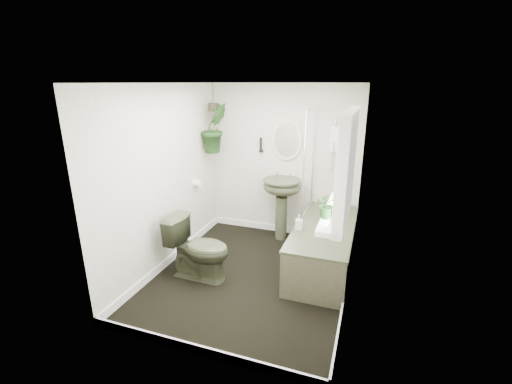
% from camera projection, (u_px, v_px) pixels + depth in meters
% --- Properties ---
extents(floor, '(2.30, 2.80, 0.02)m').
position_uv_depth(floor, '(252.00, 276.00, 4.29)').
color(floor, black).
rests_on(floor, ground).
extents(ceiling, '(2.30, 2.80, 0.02)m').
position_uv_depth(ceiling, '(251.00, 82.00, 3.58)').
color(ceiling, white).
rests_on(ceiling, ground).
extents(wall_back, '(2.30, 0.02, 2.30)m').
position_uv_depth(wall_back, '(283.00, 162.00, 5.20)').
color(wall_back, silver).
rests_on(wall_back, ground).
extents(wall_front, '(2.30, 0.02, 2.30)m').
position_uv_depth(wall_front, '(190.00, 238.00, 2.67)').
color(wall_front, silver).
rests_on(wall_front, ground).
extents(wall_left, '(0.02, 2.80, 2.30)m').
position_uv_depth(wall_left, '(165.00, 179.00, 4.30)').
color(wall_left, silver).
rests_on(wall_left, ground).
extents(wall_right, '(0.02, 2.80, 2.30)m').
position_uv_depth(wall_right, '(356.00, 198.00, 3.57)').
color(wall_right, silver).
rests_on(wall_right, ground).
extents(skirting, '(2.30, 2.80, 0.10)m').
position_uv_depth(skirting, '(252.00, 271.00, 4.27)').
color(skirting, white).
rests_on(skirting, floor).
extents(bathtub, '(0.72, 1.72, 0.58)m').
position_uv_depth(bathtub, '(324.00, 247.00, 4.40)').
color(bathtub, '#373C27').
rests_on(bathtub, floor).
extents(bath_screen, '(0.04, 0.72, 1.40)m').
position_uv_depth(bath_screen, '(309.00, 161.00, 4.64)').
color(bath_screen, silver).
rests_on(bath_screen, bathtub).
extents(shower_box, '(0.20, 0.10, 0.35)m').
position_uv_depth(shower_box, '(338.00, 139.00, 4.77)').
color(shower_box, white).
rests_on(shower_box, wall_back).
extents(oval_mirror, '(0.46, 0.03, 0.62)m').
position_uv_depth(oval_mirror, '(287.00, 139.00, 5.04)').
color(oval_mirror, beige).
rests_on(oval_mirror, wall_back).
extents(wall_sconce, '(0.04, 0.04, 0.22)m').
position_uv_depth(wall_sconce, '(261.00, 145.00, 5.19)').
color(wall_sconce, black).
rests_on(wall_sconce, wall_back).
extents(toilet_roll_holder, '(0.11, 0.11, 0.11)m').
position_uv_depth(toilet_roll_holder, '(197.00, 183.00, 4.99)').
color(toilet_roll_holder, white).
rests_on(toilet_roll_holder, wall_left).
extents(window_recess, '(0.08, 1.00, 0.90)m').
position_uv_depth(window_recess, '(347.00, 166.00, 2.81)').
color(window_recess, white).
rests_on(window_recess, wall_right).
extents(window_sill, '(0.18, 1.00, 0.04)m').
position_uv_depth(window_sill, '(335.00, 212.00, 2.96)').
color(window_sill, white).
rests_on(window_sill, wall_right).
extents(window_blinds, '(0.01, 0.86, 0.76)m').
position_uv_depth(window_blinds, '(342.00, 166.00, 2.83)').
color(window_blinds, white).
rests_on(window_blinds, wall_right).
extents(toilet, '(0.77, 0.45, 0.78)m').
position_uv_depth(toilet, '(199.00, 248.00, 4.14)').
color(toilet, '#373C27').
rests_on(toilet, floor).
extents(pedestal_sink, '(0.58, 0.50, 0.95)m').
position_uv_depth(pedestal_sink, '(281.00, 209.00, 5.16)').
color(pedestal_sink, '#373C27').
rests_on(pedestal_sink, floor).
extents(sill_plant, '(0.22, 0.20, 0.22)m').
position_uv_depth(sill_plant, '(328.00, 205.00, 2.77)').
color(sill_plant, black).
rests_on(sill_plant, window_sill).
extents(hanging_plant, '(0.50, 0.51, 0.72)m').
position_uv_depth(hanging_plant, '(214.00, 128.00, 5.05)').
color(hanging_plant, black).
rests_on(hanging_plant, ceiling).
extents(soap_bottle, '(0.09, 0.10, 0.19)m').
position_uv_depth(soap_bottle, '(299.00, 222.00, 4.18)').
color(soap_bottle, black).
rests_on(soap_bottle, bathtub).
extents(hanging_pot, '(0.16, 0.16, 0.12)m').
position_uv_depth(hanging_pot, '(214.00, 107.00, 4.95)').
color(hanging_pot, black).
rests_on(hanging_pot, ceiling).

